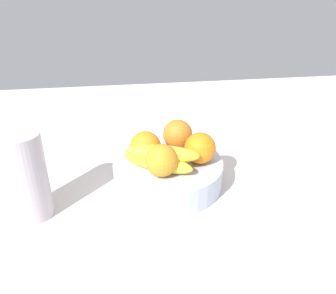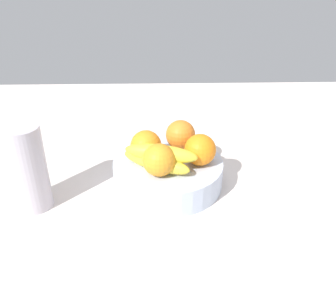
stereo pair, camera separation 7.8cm
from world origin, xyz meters
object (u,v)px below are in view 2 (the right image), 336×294
Objects in this scene: banana_bunch at (158,158)px; thermos_tumbler at (28,168)px; fruit_bowl at (168,173)px; orange_front_left at (179,135)px; orange_front_right at (146,146)px; orange_center at (159,160)px; orange_back_left at (200,150)px.

thermos_tumbler is at bearing 8.84° from banana_bunch.
fruit_bowl is 3.54× the size of orange_front_left.
orange_front_left is 1.00× the size of orange_front_right.
thermos_tumbler reaches higher than orange_front_left.
orange_front_right is 0.38× the size of thermos_tumbler.
orange_center reaches higher than fruit_bowl.
fruit_bowl is 8.73cm from orange_front_right.
orange_front_left is 8.90cm from orange_back_left.
orange_front_left is 9.71cm from orange_front_right.
orange_center is (2.12, 5.29, 6.91)cm from fruit_bowl.
orange_front_right is 0.41× the size of banana_bunch.
thermos_tumbler is (30.21, 7.59, 6.68)cm from fruit_bowl.
orange_front_left is 0.38× the size of thermos_tumbler.
thermos_tumbler is (27.95, 4.34, 0.38)cm from banana_bunch.
fruit_bowl is 8.96cm from orange_center.
orange_front_left is (-2.89, -6.66, 6.91)cm from fruit_bowl.
orange_center is at bearing 68.16° from fruit_bowl.
fruit_bowl is 7.44cm from banana_bunch.
orange_front_left is at bearing -112.74° from orange_center.
orange_front_right and orange_center have the same top height.
orange_front_left is 0.41× the size of banana_bunch.
thermos_tumbler reaches higher than banana_bunch.
orange_back_left reaches higher than fruit_bowl.
banana_bunch reaches higher than fruit_bowl.
orange_front_left and orange_center have the same top height.
fruit_bowl is 10.20cm from orange_back_left.
banana_bunch is at bearing 13.10° from orange_back_left.
orange_front_right reaches higher than fruit_bowl.
banana_bunch is at bearing -86.01° from orange_center.
orange_back_left is (-9.56, -4.30, 0.00)cm from orange_center.
banana_bunch is (0.14, -2.04, -0.61)cm from orange_center.
orange_back_left reaches higher than banana_bunch.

